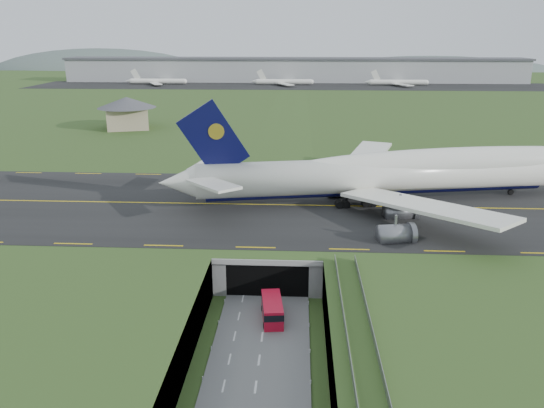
{
  "coord_description": "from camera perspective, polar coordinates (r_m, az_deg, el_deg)",
  "views": [
    {
      "loc": [
        4.31,
        -61.46,
        36.81
      ],
      "look_at": [
        0.06,
        20.0,
        10.49
      ],
      "focal_mm": 35.0,
      "sensor_mm": 36.0,
      "label": 1
    }
  ],
  "objects": [
    {
      "name": "ground",
      "position": [
        71.77,
        -0.9,
        -12.98
      ],
      "size": [
        900.0,
        900.0,
        0.0
      ],
      "primitive_type": "plane",
      "color": "#354F1F",
      "rests_on": "ground"
    },
    {
      "name": "airfield_deck",
      "position": [
        70.28,
        -0.92,
        -10.88
      ],
      "size": [
        800.0,
        800.0,
        6.0
      ],
      "primitive_type": "cube",
      "color": "gray",
      "rests_on": "ground"
    },
    {
      "name": "trench_road",
      "position": [
        65.4,
        -1.36,
        -16.27
      ],
      "size": [
        12.0,
        75.0,
        0.2
      ],
      "primitive_type": "cube",
      "color": "slate",
      "rests_on": "ground"
    },
    {
      "name": "taxiway",
      "position": [
        99.42,
        0.35,
        -0.12
      ],
      "size": [
        800.0,
        44.0,
        0.18
      ],
      "primitive_type": "cube",
      "color": "black",
      "rests_on": "airfield_deck"
    },
    {
      "name": "tunnel_portal",
      "position": [
        85.15,
        -0.16,
        -5.27
      ],
      "size": [
        17.0,
        22.3,
        6.0
      ],
      "color": "gray",
      "rests_on": "ground"
    },
    {
      "name": "guideway",
      "position": [
        53.19,
        10.16,
        -18.74
      ],
      "size": [
        3.0,
        53.0,
        7.05
      ],
      "color": "#A8A8A3",
      "rests_on": "ground"
    },
    {
      "name": "jumbo_jet",
      "position": [
        104.86,
        15.0,
        3.32
      ],
      "size": [
        96.73,
        61.11,
        20.58
      ],
      "rotation": [
        0.0,
        0.0,
        0.19
      ],
      "color": "white",
      "rests_on": "ground"
    },
    {
      "name": "shuttle_tram",
      "position": [
        72.34,
        0.02,
        -11.27
      ],
      "size": [
        3.42,
        7.17,
        2.83
      ],
      "rotation": [
        0.0,
        0.0,
        0.12
      ],
      "color": "red",
      "rests_on": "ground"
    },
    {
      "name": "service_building",
      "position": [
        187.4,
        -15.32,
        9.74
      ],
      "size": [
        24.23,
        24.23,
        10.59
      ],
      "rotation": [
        0.0,
        0.0,
        0.3
      ],
      "color": "tan",
      "rests_on": "ground"
    },
    {
      "name": "cargo_terminal",
      "position": [
        361.62,
        2.35,
        14.24
      ],
      "size": [
        320.0,
        67.0,
        15.6
      ],
      "color": "#B2B2B2",
      "rests_on": "ground"
    },
    {
      "name": "distant_hills",
      "position": [
        496.8,
        10.18,
        12.9
      ],
      "size": [
        700.0,
        91.0,
        60.0
      ],
      "color": "#4F5F58",
      "rests_on": "ground"
    }
  ]
}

